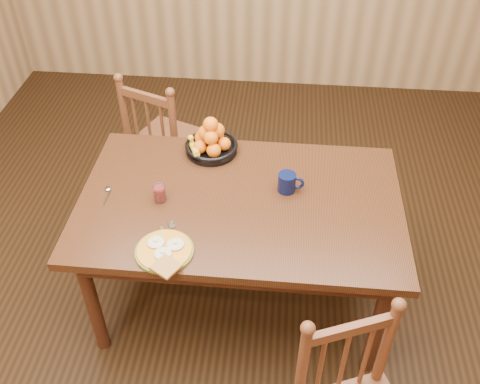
# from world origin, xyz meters

# --- Properties ---
(room) EXTENTS (4.52, 5.02, 2.72)m
(room) POSITION_xyz_m (0.00, 0.00, 1.35)
(room) COLOR black
(room) RESTS_ON ground
(dining_table) EXTENTS (1.60, 1.00, 0.75)m
(dining_table) POSITION_xyz_m (0.00, 0.00, 0.67)
(dining_table) COLOR black
(dining_table) RESTS_ON ground
(chair_far) EXTENTS (0.56, 0.55, 0.97)m
(chair_far) POSITION_xyz_m (-0.57, 0.82, 0.47)
(chair_far) COLOR #4E2C17
(chair_far) RESTS_ON ground
(breakfast_plate) EXTENTS (0.26, 0.31, 0.04)m
(breakfast_plate) POSITION_xyz_m (-0.30, -0.39, 0.76)
(breakfast_plate) COLOR #59601E
(breakfast_plate) RESTS_ON dining_table
(fork) EXTENTS (0.07, 0.18, 0.00)m
(fork) POSITION_xyz_m (-0.31, -0.27, 0.75)
(fork) COLOR silver
(fork) RESTS_ON dining_table
(spoon) EXTENTS (0.04, 0.16, 0.01)m
(spoon) POSITION_xyz_m (-0.67, -0.01, 0.75)
(spoon) COLOR silver
(spoon) RESTS_ON dining_table
(coffee_mug) EXTENTS (0.13, 0.09, 0.10)m
(coffee_mug) POSITION_xyz_m (0.23, 0.09, 0.80)
(coffee_mug) COLOR black
(coffee_mug) RESTS_ON dining_table
(juice_glass) EXTENTS (0.06, 0.06, 0.09)m
(juice_glass) POSITION_xyz_m (-0.39, -0.04, 0.79)
(juice_glass) COLOR silver
(juice_glass) RESTS_ON dining_table
(fruit_bowl) EXTENTS (0.29, 0.29, 0.22)m
(fruit_bowl) POSITION_xyz_m (-0.20, 0.38, 0.82)
(fruit_bowl) COLOR black
(fruit_bowl) RESTS_ON dining_table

